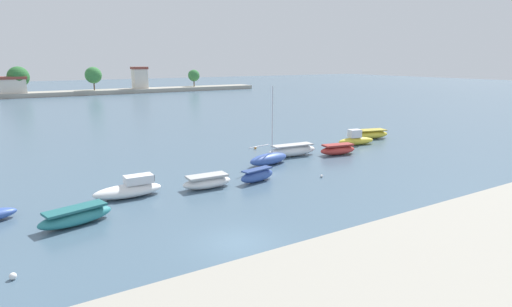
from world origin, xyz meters
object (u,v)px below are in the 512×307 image
Objects in this scene: moored_boat_4 at (257,175)px; mooring_buoy_1 at (321,176)px; moored_boat_7 at (338,150)px; moored_boat_5 at (269,159)px; moored_boat_6 at (292,150)px; moored_boat_2 at (129,189)px; moored_boat_9 at (370,134)px; mooring_buoy_2 at (255,148)px; moored_boat_8 at (356,140)px; moored_boat_1 at (76,217)px; moored_boat_3 at (207,182)px; mooring_buoy_3 at (13,276)px.

moored_boat_4 is 14.62× the size of mooring_buoy_1.
moored_boat_5 is at bearing -172.36° from moored_boat_7.
moored_boat_6 is 8.25m from mooring_buoy_1.
moored_boat_2 reaches higher than moored_boat_9.
moored_boat_2 reaches higher than mooring_buoy_2.
mooring_buoy_1 is at bearing -133.59° from moored_boat_8.
moored_boat_1 is at bearing -148.91° from moored_boat_9.
moored_boat_7 is (26.43, 6.05, 0.01)m from moored_boat_1.
moored_boat_3 is 12.22× the size of mooring_buoy_3.
moored_boat_7 is at bearing 20.85° from mooring_buoy_3.
moored_boat_7 is at bearing -0.66° from moored_boat_1.
mooring_buoy_3 is at bearing -143.36° from moored_boat_9.
moored_boat_7 is 0.83× the size of moored_boat_9.
moored_boat_6 is 28.83m from mooring_buoy_3.
moored_boat_6 is (21.98, 7.95, 0.07)m from moored_boat_1.
moored_boat_7 is 5.99m from moored_boat_8.
moored_boat_6 reaches higher than mooring_buoy_3.
moored_boat_8 is 15.82× the size of mooring_buoy_2.
moored_boat_3 is at bearing -148.23° from moored_boat_9.
moored_boat_2 is 18.96m from mooring_buoy_2.
mooring_buoy_1 is 0.75× the size of mooring_buoy_3.
moored_boat_5 reaches higher than moored_boat_2.
moored_boat_4 is 0.84× the size of moored_boat_7.
mooring_buoy_3 reaches higher than mooring_buoy_2.
mooring_buoy_2 is (20.66, 12.95, -0.37)m from moored_boat_1.
moored_boat_7 is (4.44, -1.90, -0.07)m from moored_boat_6.
moored_boat_5 reaches higher than moored_boat_8.
mooring_buoy_2 is at bearing 46.28° from moored_boat_3.
moored_boat_8 is 11.86m from mooring_buoy_2.
moored_boat_8 reaches higher than mooring_buoy_1.
moored_boat_4 is 11.90× the size of mooring_buoy_2.
moored_boat_6 is at bearing -75.22° from mooring_buoy_2.
mooring_buoy_3 is (-22.81, -5.57, 0.04)m from mooring_buoy_1.
moored_boat_7 is at bearing -11.40° from moored_boat_5.
moored_boat_4 is 0.49× the size of moored_boat_5.
mooring_buoy_2 is at bearing 31.24° from moored_boat_2.
moored_boat_3 is at bearing 160.80° from moored_boat_4.
moored_boat_5 is (8.13, 3.70, 0.07)m from moored_boat_3.
moored_boat_2 is at bearing -150.31° from mooring_buoy_2.
moored_boat_6 is (7.96, 5.93, 0.07)m from moored_boat_4.
moored_boat_3 is 9.69m from mooring_buoy_1.
mooring_buoy_1 is (19.23, 0.19, -0.39)m from moored_boat_1.
moored_boat_1 is 0.83× the size of moored_boat_6.
moored_boat_3 is 13.28× the size of mooring_buoy_2.
moored_boat_2 is at bearing 49.00° from mooring_buoy_3.
moored_boat_2 is 18.32m from moored_boat_6.
moored_boat_3 is at bearing -165.46° from moored_boat_5.
moored_boat_7 is at bearing 14.31° from moored_boat_3.
mooring_buoy_3 is at bearing -129.45° from moored_boat_2.
mooring_buoy_3 is at bearing -137.18° from moored_boat_1.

